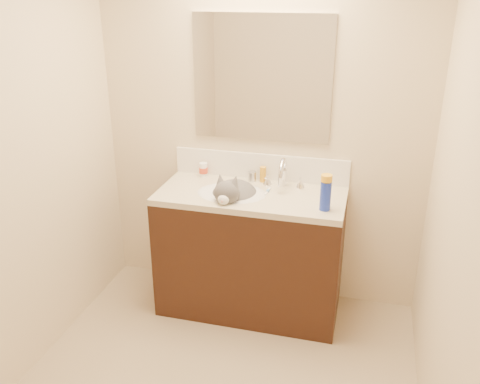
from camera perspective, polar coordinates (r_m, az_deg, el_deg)
The scene contains 16 objects.
room_shell at distance 2.16m, azimuth -4.75°, elevation 5.70°, with size 2.24×2.54×2.52m.
vanity_cabinet at distance 3.45m, azimuth 1.19°, elevation -7.03°, with size 1.20×0.55×0.82m, color black.
counter_slab at distance 3.26m, azimuth 1.24°, elevation -0.43°, with size 1.20×0.55×0.04m, color beige.
basin at distance 3.28m, azimuth -0.93°, elevation -1.22°, with size 0.45×0.36×0.14m, color white.
faucet at distance 3.31m, azimuth 4.85°, elevation 1.85°, with size 0.28×0.20×0.21m.
cat at distance 3.25m, azimuth -0.77°, elevation -0.56°, with size 0.35×0.43×0.33m.
backsplash at distance 3.46m, azimuth 2.29°, elevation 2.89°, with size 1.20×0.02×0.18m, color white.
mirror at distance 3.31m, azimuth 2.45°, elevation 12.57°, with size 0.90×0.02×0.80m, color white.
pill_bottle at distance 3.52m, azimuth -4.13°, elevation 2.51°, with size 0.05×0.05×0.10m, color white.
pill_label at distance 3.52m, azimuth -4.13°, elevation 2.45°, with size 0.06×0.06×0.04m, color red.
silver_jar at distance 3.44m, azimuth 1.35°, elevation 1.77°, with size 0.06×0.06×0.07m, color #B7B7BC.
amber_bottle at distance 3.42m, azimuth 2.59°, elevation 2.00°, with size 0.04×0.04×0.11m, color orange.
toothbrush at distance 3.27m, azimuth 3.14°, elevation 0.08°, with size 0.01×0.13×0.01m, color white.
toothbrush_head at distance 3.27m, azimuth 3.14°, elevation 0.13°, with size 0.02×0.03×0.02m, color #6599D6.
spray_can at distance 3.02m, azimuth 9.57°, elevation -0.43°, with size 0.06×0.06×0.18m, color #1A30BA.
spray_cap at distance 2.98m, azimuth 9.71°, elevation 1.54°, with size 0.07×0.07×0.04m, color gold.
Camera 1 is at (0.70, -1.95, 2.11)m, focal length 38.00 mm.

